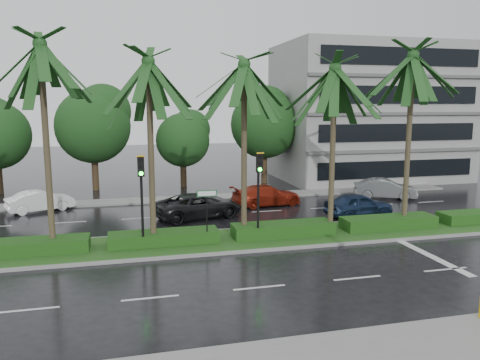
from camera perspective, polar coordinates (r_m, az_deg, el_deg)
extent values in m
plane|color=black|center=(22.40, -1.25, -8.29)|extent=(120.00, 120.00, 0.00)
cube|color=slate|center=(13.41, 9.06, -20.75)|extent=(40.00, 2.40, 0.12)
cube|color=slate|center=(33.85, -5.72, -2.22)|extent=(40.00, 2.00, 0.12)
cube|color=gray|center=(23.32, -1.79, -7.41)|extent=(36.00, 4.00, 0.14)
cube|color=#254617|center=(23.30, -1.79, -7.23)|extent=(35.60, 3.70, 0.02)
cube|color=#124113|center=(23.14, -24.34, -7.39)|extent=(5.20, 1.40, 0.60)
cube|color=#124113|center=(22.80, -9.24, -6.92)|extent=(5.20, 1.40, 0.60)
cube|color=#124113|center=(24.00, 5.26, -6.02)|extent=(5.20, 1.40, 0.60)
cube|color=#124113|center=(26.53, 17.64, -4.94)|extent=(5.20, 1.40, 0.60)
cube|color=silver|center=(17.53, -24.48, -14.21)|extent=(2.00, 0.12, 0.01)
cube|color=silver|center=(28.84, -20.22, -4.87)|extent=(2.00, 0.12, 0.01)
cube|color=silver|center=(17.23, -10.89, -13.94)|extent=(2.00, 0.12, 0.01)
cube|color=silver|center=(28.66, -12.23, -4.59)|extent=(2.00, 0.12, 0.01)
cube|color=silver|center=(17.84, 2.38, -12.95)|extent=(2.00, 0.12, 0.01)
cube|color=silver|center=(29.03, -4.29, -4.23)|extent=(2.00, 0.12, 0.01)
cube|color=silver|center=(19.28, 14.10, -11.50)|extent=(2.00, 0.12, 0.01)
cube|color=silver|center=(29.94, 3.29, -3.80)|extent=(2.00, 0.12, 0.01)
cube|color=silver|center=(21.38, 23.76, -9.94)|extent=(2.00, 0.12, 0.01)
cube|color=silver|center=(31.33, 10.31, -3.35)|extent=(2.00, 0.12, 0.01)
cube|color=silver|center=(33.15, 16.64, -2.90)|extent=(2.00, 0.12, 0.01)
cube|color=silver|center=(35.33, 22.24, -2.47)|extent=(2.00, 0.12, 0.01)
cube|color=silver|center=(23.18, 21.72, -8.34)|extent=(0.40, 6.00, 0.01)
cylinder|color=#413925|center=(22.29, -22.49, 3.32)|extent=(0.28, 0.28, 9.14)
cylinder|color=#413925|center=(23.09, -21.82, -7.47)|extent=(0.40, 0.40, 0.44)
cylinder|color=#413925|center=(21.91, -10.79, 2.91)|extent=(0.28, 0.28, 8.49)
cylinder|color=#413925|center=(22.69, -10.48, -7.24)|extent=(0.40, 0.40, 0.44)
cylinder|color=#413925|center=(22.89, 0.50, 3.33)|extent=(0.28, 0.28, 8.48)
cylinder|color=#413925|center=(23.64, 0.49, -6.41)|extent=(0.40, 0.40, 0.44)
cylinder|color=#413925|center=(24.04, 11.20, 3.29)|extent=(0.28, 0.28, 8.36)
cylinder|color=#413925|center=(24.75, 10.92, -5.86)|extent=(0.40, 0.40, 0.44)
cylinder|color=#413925|center=(26.48, 19.83, 4.27)|extent=(0.28, 0.28, 9.12)
cylinder|color=#413925|center=(27.16, 19.33, -4.88)|extent=(0.40, 0.40, 0.44)
cylinder|color=black|center=(21.81, -11.83, -3.93)|extent=(0.12, 0.12, 3.40)
cube|color=black|center=(21.26, -12.00, 1.62)|extent=(0.30, 0.18, 0.90)
cube|color=gold|center=(21.08, -12.03, 2.87)|extent=(0.34, 0.12, 0.06)
cylinder|color=black|center=(21.12, -12.02, 2.39)|extent=(0.18, 0.04, 0.18)
cylinder|color=black|center=(21.16, -11.99, 1.58)|extent=(0.18, 0.04, 0.18)
cylinder|color=#0CE519|center=(21.20, -11.96, 0.78)|extent=(0.18, 0.04, 0.18)
cylinder|color=black|center=(22.66, 2.22, -3.25)|extent=(0.12, 0.12, 3.40)
cube|color=black|center=(22.13, 2.39, 2.10)|extent=(0.30, 0.18, 0.90)
cube|color=gold|center=(21.96, 2.48, 3.31)|extent=(0.34, 0.12, 0.06)
cylinder|color=black|center=(22.00, 2.46, 2.84)|extent=(0.18, 0.04, 0.18)
cylinder|color=black|center=(22.03, 2.46, 2.07)|extent=(0.18, 0.04, 0.18)
cylinder|color=#0CE519|center=(22.07, 2.45, 1.30)|extent=(0.18, 0.04, 0.18)
cylinder|color=black|center=(22.30, -4.06, -4.52)|extent=(0.06, 0.06, 2.60)
cube|color=#0C5926|center=(22.03, -4.08, -1.63)|extent=(0.95, 0.04, 0.30)
cube|color=white|center=(22.00, -4.07, -1.65)|extent=(0.85, 0.01, 0.22)
cylinder|color=#3C301B|center=(38.79, -17.23, 0.88)|extent=(0.52, 0.52, 2.81)
sphere|color=#173815|center=(38.46, -17.49, 6.28)|extent=(5.78, 5.78, 5.78)
sphere|color=#173815|center=(38.73, -17.55, 7.96)|extent=(4.34, 4.34, 4.34)
cylinder|color=#3C301B|center=(39.05, -6.91, 0.78)|extent=(0.52, 0.52, 2.14)
sphere|color=#173815|center=(38.74, -6.99, 4.86)|extent=(4.40, 4.40, 4.40)
sphere|color=#173815|center=(38.99, -7.07, 6.14)|extent=(3.30, 3.30, 3.30)
cylinder|color=#3C301B|center=(40.44, 2.97, 1.61)|extent=(0.52, 0.52, 2.81)
sphere|color=#173815|center=(40.13, 3.02, 6.79)|extent=(5.78, 5.78, 5.78)
sphere|color=#173815|center=(40.38, 2.91, 8.40)|extent=(4.34, 4.34, 4.34)
cylinder|color=#3C301B|center=(43.02, 11.93, 1.54)|extent=(0.52, 0.52, 2.31)
sphere|color=#173815|center=(42.74, 12.06, 5.53)|extent=(4.75, 4.75, 4.75)
sphere|color=#173815|center=(42.96, 11.93, 6.79)|extent=(3.56, 3.56, 3.56)
cube|color=gray|center=(44.50, 15.37, 7.92)|extent=(16.00, 10.00, 12.00)
imported|color=white|center=(32.31, -23.17, -2.37)|extent=(2.88, 4.29, 1.34)
imported|color=black|center=(28.15, -5.09, -3.14)|extent=(3.81, 5.77, 1.47)
imported|color=maroon|center=(31.52, 3.26, -1.87)|extent=(2.62, 5.01, 1.39)
imported|color=#172746|center=(29.29, 14.26, -2.95)|extent=(2.10, 4.34, 1.43)
imported|color=slate|center=(35.36, 17.25, -1.02)|extent=(3.09, 4.61, 1.44)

